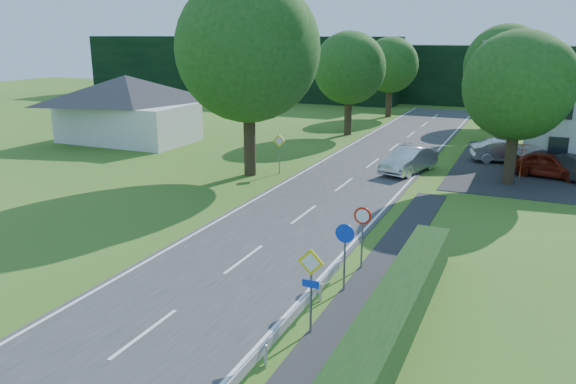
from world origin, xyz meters
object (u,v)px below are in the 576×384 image
at_px(streetlight, 510,102).
at_px(parked_car_silver_a, 507,151).
at_px(moving_car, 409,160).
at_px(motorcycle, 407,148).
at_px(parasol, 522,161).
at_px(parked_car_red, 548,165).

xyz_separation_m(streetlight, parked_car_silver_a, (-0.04, 3.93, -3.68)).
relative_size(moving_car, motorcycle, 2.71).
xyz_separation_m(streetlight, moving_car, (-5.36, -1.62, -3.65)).
xyz_separation_m(parked_car_silver_a, parasol, (1.05, -4.43, 0.34)).
xyz_separation_m(moving_car, parasol, (6.38, 1.12, 0.31)).
distance_m(moving_car, parked_car_red, 8.14).
bearing_deg(motorcycle, streetlight, -36.36).
bearing_deg(parasol, moving_car, -170.04).
bearing_deg(parasol, parked_car_red, 38.66).
relative_size(parked_car_red, parked_car_silver_a, 0.95).
relative_size(motorcycle, parked_car_silver_a, 0.38).
bearing_deg(parked_car_red, streetlight, 116.21).
bearing_deg(streetlight, parked_car_red, 14.80).
bearing_deg(parked_car_silver_a, moving_car, 120.80).
height_order(streetlight, parasol, streetlight).
xyz_separation_m(moving_car, parked_car_silver_a, (5.33, 5.55, -0.03)).
bearing_deg(parked_car_silver_a, parasol, 177.98).
distance_m(parked_car_red, parasol, 1.87).
xyz_separation_m(streetlight, motorcycle, (-6.60, 3.73, -3.97)).
bearing_deg(parked_car_silver_a, motorcycle, 76.39).
bearing_deg(moving_car, streetlight, 33.03).
height_order(motorcycle, parasol, parasol).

